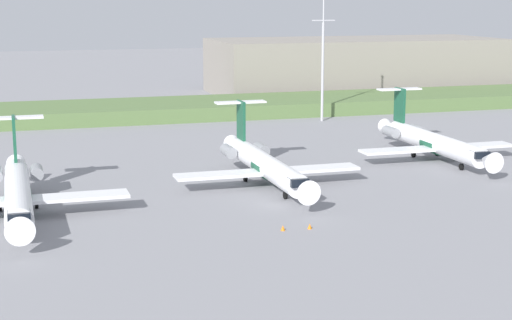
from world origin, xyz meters
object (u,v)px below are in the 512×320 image
object	(u,v)px
regional_jet_third	(432,141)
regional_jet_second	(264,164)
regional_jet_nearest	(18,191)
antenna_mast	(323,58)
safety_cone_mid_marker	(310,226)
safety_cone_front_marker	(283,228)

from	to	relation	value
regional_jet_third	regional_jet_second	bearing A→B (deg)	-163.56
regional_jet_nearest	regional_jet_second	distance (m)	29.77
regional_jet_second	regional_jet_third	size ratio (longest dim) A/B	1.00
antenna_mast	safety_cone_mid_marker	xyz separation A→B (m)	(-27.32, -66.52, -11.36)
regional_jet_nearest	regional_jet_third	size ratio (longest dim) A/B	1.00
regional_jet_third	regional_jet_nearest	bearing A→B (deg)	-165.97
safety_cone_mid_marker	regional_jet_second	bearing A→B (deg)	85.43
safety_cone_front_marker	safety_cone_mid_marker	world-z (taller)	same
regional_jet_second	antenna_mast	world-z (taller)	antenna_mast
regional_jet_second	safety_cone_mid_marker	xyz separation A→B (m)	(-1.62, -20.25, -2.26)
safety_cone_mid_marker	regional_jet_third	bearing A→B (deg)	44.28
regional_jet_nearest	regional_jet_third	distance (m)	58.35
safety_cone_mid_marker	safety_cone_front_marker	bearing A→B (deg)	175.73
regional_jet_nearest	safety_cone_mid_marker	size ratio (longest dim) A/B	56.36
regional_jet_second	safety_cone_mid_marker	distance (m)	20.44
regional_jet_nearest	regional_jet_third	xyz separation A→B (m)	(56.61, 14.15, 0.00)
antenna_mast	safety_cone_front_marker	bearing A→B (deg)	-114.38
antenna_mast	safety_cone_mid_marker	size ratio (longest dim) A/B	51.34
regional_jet_nearest	regional_jet_third	bearing A→B (deg)	14.03
safety_cone_front_marker	regional_jet_nearest	bearing A→B (deg)	150.56
regional_jet_third	antenna_mast	xyz separation A→B (m)	(-1.76, 38.17, 9.10)
regional_jet_second	antenna_mast	bearing A→B (deg)	60.95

